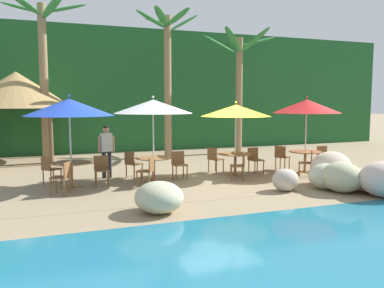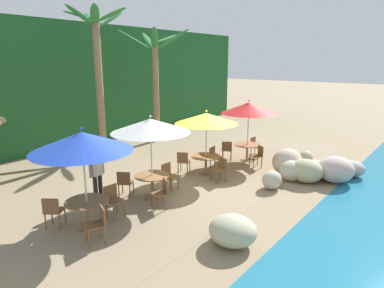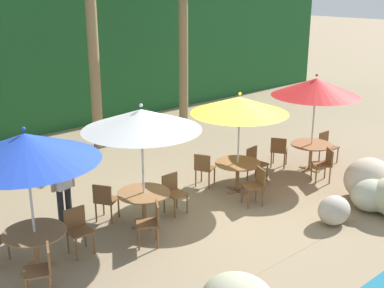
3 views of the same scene
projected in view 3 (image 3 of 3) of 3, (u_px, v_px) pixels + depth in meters
name	position (u px, v px, depth m)	size (l,w,h in m)	color
ground_plane	(217.00, 203.00, 11.54)	(120.00, 120.00, 0.00)	#937F60
terrace_deck	(217.00, 203.00, 11.54)	(18.00, 5.20, 0.01)	#937F60
foliage_backdrop	(35.00, 40.00, 17.05)	(28.00, 2.40, 6.00)	#1E5628
rock_seawall	(356.00, 228.00, 9.55)	(13.69, 3.05, 1.00)	beige
umbrella_blue	(25.00, 147.00, 8.19)	(2.47, 2.47, 2.63)	silver
dining_table_blue	(35.00, 238.00, 8.71)	(1.10, 1.10, 0.74)	olive
chair_blue_seaward	(78.00, 227.00, 9.31)	(0.44, 0.44, 0.87)	brown
chair_blue_left	(43.00, 268.00, 7.99)	(0.56, 0.56, 0.87)	brown
umbrella_white	(141.00, 120.00, 9.81)	(2.39, 2.39, 2.62)	silver
dining_table_white	(144.00, 198.00, 10.33)	(1.10, 1.10, 0.74)	olive
chair_white_seaward	(173.00, 190.00, 10.96)	(0.42, 0.43, 0.87)	brown
chair_white_inland	(105.00, 199.00, 10.51)	(0.59, 0.58, 0.87)	brown
chair_white_left	(152.00, 220.00, 9.58)	(0.59, 0.58, 0.87)	brown
umbrella_yellow	(240.00, 105.00, 11.58)	(2.30, 2.30, 2.46)	silver
dining_table_yellow	(238.00, 167.00, 12.05)	(1.10, 1.10, 0.74)	olive
chair_yellow_seaward	(255.00, 161.00, 12.74)	(0.47, 0.47, 0.87)	brown
chair_yellow_inland	(204.00, 167.00, 12.34)	(0.56, 0.56, 0.87)	brown
chair_yellow_left	(256.00, 183.00, 11.35)	(0.56, 0.55, 0.87)	brown
umbrella_red	(316.00, 87.00, 12.92)	(2.30, 2.30, 2.63)	silver
dining_table_red	(311.00, 148.00, 13.43)	(1.10, 1.10, 0.74)	olive
chair_red_seaward	(327.00, 145.00, 14.06)	(0.42, 0.43, 0.87)	brown
chair_red_inland	(279.00, 150.00, 13.64)	(0.58, 0.58, 0.87)	brown
chair_red_left	(325.00, 163.00, 12.67)	(0.59, 0.59, 0.87)	brown
palm_tree_second	(90.00, 8.00, 14.24)	(2.90, 2.90, 6.32)	olive
palm_tree_third	(184.00, 16.00, 16.71)	(3.43, 3.64, 5.71)	olive
waiter_in_white	(63.00, 183.00, 10.15)	(0.52, 0.28, 1.70)	#232328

